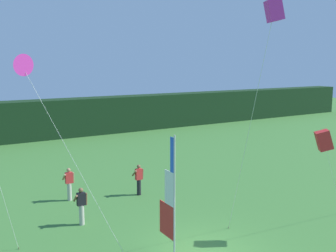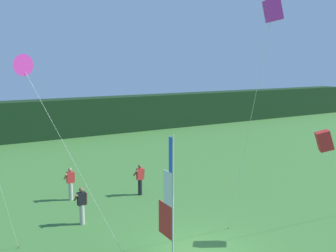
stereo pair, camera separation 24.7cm
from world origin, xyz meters
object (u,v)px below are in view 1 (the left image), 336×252
Objects in this scene: person_mid_field at (139,179)px; person_far_left at (81,205)px; banner_flag at (170,201)px; person_near_banner at (69,183)px; kite_red_box_1 at (324,141)px; kite_magenta_box_3 at (274,12)px; kite_magenta_delta_0 at (22,66)px.

person_far_left is at bearing -150.67° from person_mid_field.
person_far_left is at bearing 110.03° from banner_flag.
banner_flag is 2.78× the size of person_mid_field.
person_near_banner is 12.24m from kite_red_box_1.
kite_red_box_1 is at bearing 8.55° from kite_magenta_box_3.
kite_magenta_delta_0 is at bearing -151.98° from person_far_left.
kite_red_box_1 is at bearing -25.83° from kite_magenta_delta_0.
banner_flag is 2.76× the size of person_far_left.
banner_flag is 6.48m from kite_red_box_1.
kite_magenta_delta_0 is (-2.33, -1.24, 5.97)m from person_far_left.
kite_red_box_1 is 0.50× the size of kite_magenta_box_3.
person_near_banner is 13.02m from kite_magenta_box_3.
person_far_left is at bearing 141.67° from kite_red_box_1.
banner_flag reaches higher than kite_red_box_1.
kite_magenta_delta_0 is at bearing 154.17° from kite_red_box_1.
person_near_banner reaches higher than person_mid_field.
kite_magenta_box_3 reaches higher than kite_magenta_delta_0.
person_far_left is 0.38× the size of kite_red_box_1.
person_near_banner is 1.02× the size of person_far_left.
kite_magenta_delta_0 is at bearing -121.80° from person_near_banner.
kite_magenta_delta_0 is (-4.01, 3.37, 4.66)m from banner_flag.
kite_magenta_delta_0 is (-6.19, -3.41, 5.98)m from person_mid_field.
person_far_left is (-3.86, -2.17, 0.01)m from person_mid_field.
banner_flag is 7.24m from person_mid_field.
banner_flag is at bearing -81.05° from person_near_banner.
person_near_banner is 0.19× the size of kite_magenta_box_3.
banner_flag is 7.01m from kite_magenta_delta_0.
person_mid_field is 9.26m from kite_magenta_delta_0.
banner_flag is at bearing -107.84° from person_mid_field.
kite_magenta_box_3 reaches higher than kite_red_box_1.
kite_magenta_box_3 is at bearing -69.10° from person_near_banner.
person_far_left is (-1.68, 4.61, -1.31)m from banner_flag.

